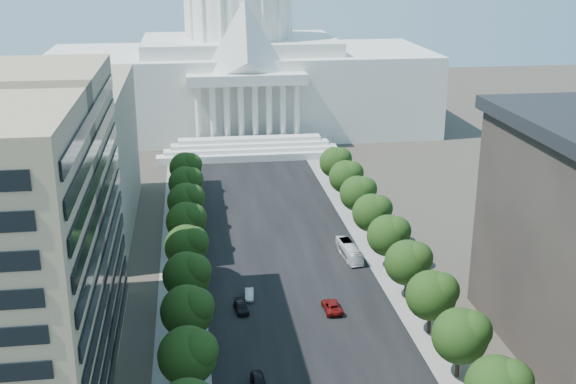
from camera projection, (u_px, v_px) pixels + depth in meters
name	position (u px, v px, depth m)	size (l,w,h in m)	color
road_asphalt	(277.00, 235.00, 146.25)	(30.00, 260.00, 0.01)	black
sidewalk_left	(182.00, 240.00, 143.78)	(8.00, 260.00, 0.02)	gray
sidewalk_right	(368.00, 231.00, 148.71)	(8.00, 260.00, 0.02)	gray
capitol	(240.00, 66.00, 229.05)	(120.00, 56.00, 73.00)	white
office_block_left_far	(33.00, 160.00, 144.66)	(38.00, 52.00, 30.00)	gray
tree_l_c	(190.00, 354.00, 91.00)	(7.79, 7.60, 9.97)	#33261C
tree_l_d	(189.00, 310.00, 102.27)	(7.79, 7.60, 9.97)	#33261C
tree_l_e	(189.00, 274.00, 113.54)	(7.79, 7.60, 9.97)	#33261C
tree_l_f	(188.00, 245.00, 124.82)	(7.79, 7.60, 9.97)	#33261C
tree_l_g	(188.00, 221.00, 136.09)	(7.79, 7.60, 9.97)	#33261C
tree_l_h	(187.00, 200.00, 147.36)	(7.79, 7.60, 9.97)	#33261C
tree_l_i	(187.00, 182.00, 158.64)	(7.79, 7.60, 9.97)	#33261C
tree_l_j	(187.00, 167.00, 169.91)	(7.79, 7.60, 9.97)	#33261C
tree_r_c	(463.00, 335.00, 95.67)	(7.79, 7.60, 9.97)	#33261C
tree_r_d	(434.00, 294.00, 106.94)	(7.79, 7.60, 9.97)	#33261C
tree_r_e	(410.00, 261.00, 118.22)	(7.79, 7.60, 9.97)	#33261C
tree_r_f	(390.00, 234.00, 129.49)	(7.79, 7.60, 9.97)	#33261C
tree_r_g	(373.00, 212.00, 140.76)	(7.79, 7.60, 9.97)	#33261C
tree_r_h	(359.00, 192.00, 152.04)	(7.79, 7.60, 9.97)	#33261C
tree_r_i	(347.00, 176.00, 163.31)	(7.79, 7.60, 9.97)	#33261C
tree_r_j	(337.00, 161.00, 174.58)	(7.79, 7.60, 9.97)	#33261C
streetlight_b	(476.00, 341.00, 95.32)	(2.61, 0.44, 9.00)	gray
streetlight_c	(418.00, 264.00, 118.80)	(2.61, 0.44, 9.00)	gray
streetlight_d	(380.00, 212.00, 142.29)	(2.61, 0.44, 9.00)	gray
streetlight_e	(352.00, 175.00, 165.78)	(2.61, 0.44, 9.00)	gray
streetlight_f	(331.00, 148.00, 189.26)	(2.61, 0.44, 9.00)	gray
car_dark_a	(258.00, 382.00, 95.11)	(1.89, 4.71, 1.60)	black
car_silver	(249.00, 295.00, 119.63)	(1.41, 4.05, 1.33)	#AEB0B6
car_red	(332.00, 306.00, 115.37)	(2.64, 5.71, 1.59)	#6A0D0B
car_dark_b	(241.00, 307.00, 115.25)	(1.93, 4.76, 1.38)	black
city_bus	(349.00, 251.00, 135.15)	(2.39, 10.23, 2.85)	white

